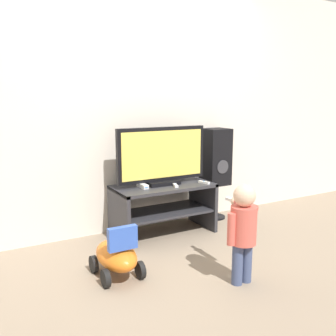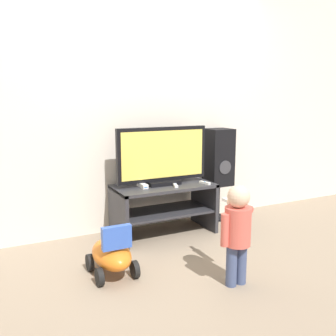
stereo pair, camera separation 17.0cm
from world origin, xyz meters
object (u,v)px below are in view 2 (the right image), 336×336
at_px(television, 162,157).
at_px(remote_primary, 205,183).
at_px(game_console, 143,185).
at_px(speaker_tower, 219,160).
at_px(child, 237,227).
at_px(remote_secondary, 175,185).
at_px(ride_on_toy, 112,254).

bearing_deg(television, remote_primary, -24.05).
distance_m(game_console, speaker_tower, 1.01).
bearing_deg(child, game_console, 101.80).
distance_m(game_console, child, 1.21).
xyz_separation_m(remote_secondary, child, (-0.06, -1.07, -0.07)).
relative_size(television, remote_primary, 7.06).
relative_size(television, ride_on_toy, 1.91).
xyz_separation_m(remote_primary, remote_secondary, (-0.32, 0.03, 0.00)).
height_order(child, ride_on_toy, child).
bearing_deg(remote_secondary, child, -92.98).
height_order(television, remote_secondary, television).
distance_m(remote_secondary, speaker_tower, 0.76).
height_order(television, ride_on_toy, television).
bearing_deg(game_console, television, 8.48).
xyz_separation_m(television, ride_on_toy, (-0.76, -0.67, -0.62)).
relative_size(remote_secondary, speaker_tower, 0.13).
bearing_deg(speaker_tower, remote_secondary, -158.17).
bearing_deg(child, television, 90.70).
relative_size(game_console, remote_primary, 1.28).
distance_m(remote_primary, ride_on_toy, 1.30).
relative_size(game_console, ride_on_toy, 0.35).
bearing_deg(television, game_console, -171.52).
height_order(television, remote_primary, television).
distance_m(remote_primary, speaker_tower, 0.51).
xyz_separation_m(remote_secondary, speaker_tower, (0.69, 0.28, 0.16)).
relative_size(child, speaker_tower, 0.73).
xyz_separation_m(remote_secondary, ride_on_toy, (-0.83, -0.52, -0.35)).
xyz_separation_m(child, ride_on_toy, (-0.77, 0.55, -0.28)).
bearing_deg(speaker_tower, remote_primary, -140.40).
height_order(game_console, speaker_tower, speaker_tower).
relative_size(remote_primary, child, 0.18).
bearing_deg(remote_primary, game_console, 167.36).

